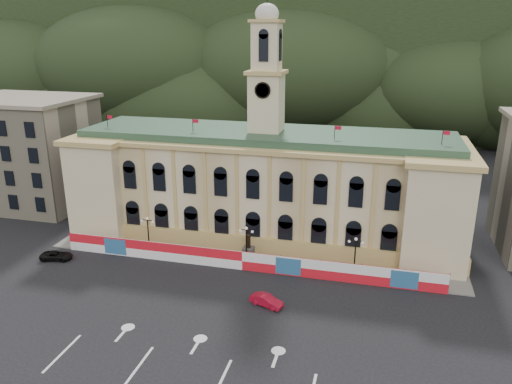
% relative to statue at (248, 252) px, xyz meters
% --- Properties ---
extents(ground, '(260.00, 260.00, 0.00)m').
position_rel_statue_xyz_m(ground, '(0.00, -18.00, -1.19)').
color(ground, black).
rests_on(ground, ground).
extents(lane_markings, '(26.00, 10.00, 0.02)m').
position_rel_statue_xyz_m(lane_markings, '(0.00, -23.00, -1.18)').
color(lane_markings, white).
rests_on(lane_markings, ground).
extents(hill_ridge, '(230.00, 80.00, 64.00)m').
position_rel_statue_xyz_m(hill_ridge, '(0.03, 103.99, 18.30)').
color(hill_ridge, black).
rests_on(hill_ridge, ground).
extents(city_hall, '(56.20, 17.60, 37.10)m').
position_rel_statue_xyz_m(city_hall, '(0.00, 9.63, 6.66)').
color(city_hall, beige).
rests_on(city_hall, ground).
extents(side_building_left, '(21.00, 17.00, 18.60)m').
position_rel_statue_xyz_m(side_building_left, '(-43.00, 12.93, 8.14)').
color(side_building_left, tan).
rests_on(side_building_left, ground).
extents(hoarding_fence, '(50.00, 0.44, 2.50)m').
position_rel_statue_xyz_m(hoarding_fence, '(0.06, -2.93, 0.06)').
color(hoarding_fence, red).
rests_on(hoarding_fence, ground).
extents(pavement, '(56.00, 5.50, 0.16)m').
position_rel_statue_xyz_m(pavement, '(0.00, -0.25, -1.11)').
color(pavement, slate).
rests_on(pavement, ground).
extents(statue, '(1.40, 1.40, 3.72)m').
position_rel_statue_xyz_m(statue, '(0.00, 0.00, 0.00)').
color(statue, '#595651').
rests_on(statue, ground).
extents(lamp_left, '(1.96, 0.44, 5.15)m').
position_rel_statue_xyz_m(lamp_left, '(-14.00, -1.00, 1.89)').
color(lamp_left, black).
rests_on(lamp_left, ground).
extents(lamp_center, '(1.96, 0.44, 5.15)m').
position_rel_statue_xyz_m(lamp_center, '(0.00, -1.00, 1.89)').
color(lamp_center, black).
rests_on(lamp_center, ground).
extents(lamp_right, '(1.96, 0.44, 5.15)m').
position_rel_statue_xyz_m(lamp_right, '(14.00, -1.00, 1.89)').
color(lamp_right, black).
rests_on(lamp_right, ground).
extents(red_sedan, '(3.75, 4.67, 1.26)m').
position_rel_statue_xyz_m(red_sedan, '(5.00, -10.75, -0.56)').
color(red_sedan, '#AB0C23').
rests_on(red_sedan, ground).
extents(black_suv, '(3.67, 5.00, 1.17)m').
position_rel_statue_xyz_m(black_suv, '(-24.98, -6.37, -0.60)').
color(black_suv, black).
rests_on(black_suv, ground).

